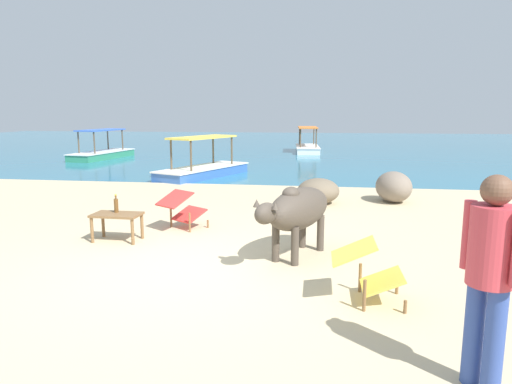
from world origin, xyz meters
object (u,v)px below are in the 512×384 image
object	(u,v)px
boat_white	(307,147)
cow	(298,210)
boat_blue	(203,168)
deck_chair_near	(182,208)
boat_green	(102,152)
deck_chair_far	(368,268)
low_bench_table	(117,218)
bottle	(116,205)
person_standing	(490,268)

from	to	relation	value
boat_white	cow	bearing A→B (deg)	-2.70
cow	boat_white	bearing A→B (deg)	-153.73
boat_white	boat_blue	xyz separation A→B (m)	(-2.98, -9.62, 0.00)
cow	boat_white	world-z (taller)	boat_white
deck_chair_near	boat_green	xyz separation A→B (m)	(-7.35, 11.63, -0.13)
deck_chair_far	low_bench_table	bearing A→B (deg)	152.88
bottle	deck_chair_near	world-z (taller)	bottle
low_bench_table	boat_blue	size ratio (longest dim) A/B	0.20
boat_blue	cow	bearing A→B (deg)	46.20
cow	boat_white	distance (m)	17.58
cow	boat_blue	size ratio (longest dim) A/B	0.48
person_standing	boat_green	size ratio (longest dim) A/B	0.43
low_bench_table	deck_chair_near	distance (m)	1.18
deck_chair_near	boat_blue	xyz separation A→B (m)	(-1.40, 6.68, -0.13)
low_bench_table	boat_green	distance (m)	14.10
bottle	deck_chair_near	bearing A→B (deg)	42.56
deck_chair_near	boat_blue	distance (m)	6.83
deck_chair_far	boat_green	xyz separation A→B (m)	(-10.29, 14.36, -0.13)
bottle	boat_green	size ratio (longest dim) A/B	0.08
low_bench_table	deck_chair_far	xyz separation A→B (m)	(3.74, -1.87, 0.01)
low_bench_table	deck_chair_near	size ratio (longest dim) A/B	0.83
low_bench_table	person_standing	xyz separation A→B (m)	(4.44, -3.39, 0.58)
low_bench_table	boat_blue	distance (m)	7.57
cow	deck_chair_far	size ratio (longest dim) A/B	2.35
boat_green	boat_white	bearing A→B (deg)	124.86
cow	deck_chair_far	distance (m)	1.72
low_bench_table	boat_green	bearing A→B (deg)	118.88
bottle	boat_white	bearing A→B (deg)	81.90
cow	boat_blue	xyz separation A→B (m)	(-3.49, 7.95, -0.44)
deck_chair_near	boat_white	world-z (taller)	boat_white
deck_chair_near	boat_white	size ratio (longest dim) A/B	0.25
deck_chair_near	boat_green	world-z (taller)	boat_green
low_bench_table	deck_chair_near	bearing A→B (deg)	48.11
boat_blue	deck_chair_near	bearing A→B (deg)	34.32
deck_chair_far	boat_blue	distance (m)	10.36
boat_white	boat_blue	distance (m)	10.07
cow	deck_chair_near	size ratio (longest dim) A/B	1.96
person_standing	boat_blue	size ratio (longest dim) A/B	0.42
boat_white	boat_blue	bearing A→B (deg)	-21.56
person_standing	boat_white	size ratio (longest dim) A/B	0.43
person_standing	deck_chair_far	bearing A→B (deg)	-96.85
bottle	person_standing	bearing A→B (deg)	-37.75
low_bench_table	person_standing	distance (m)	5.61
deck_chair_near	person_standing	xyz separation A→B (m)	(3.63, -4.25, 0.56)
low_bench_table	bottle	distance (m)	0.21
boat_blue	low_bench_table	bearing A→B (deg)	26.98
low_bench_table	boat_white	size ratio (longest dim) A/B	0.21
deck_chair_far	boat_blue	xyz separation A→B (m)	(-4.33, 9.41, -0.13)
bottle	boat_white	size ratio (longest dim) A/B	0.08
cow	boat_blue	world-z (taller)	boat_blue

